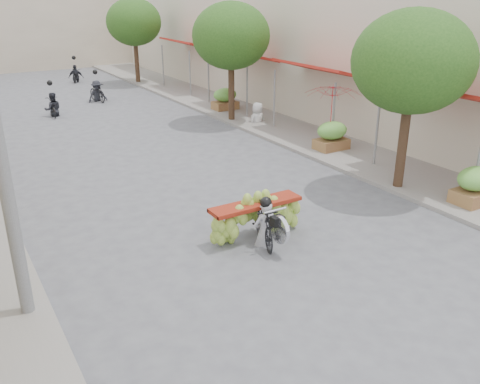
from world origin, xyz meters
name	(u,v)px	position (x,y,z in m)	size (l,w,h in m)	color
ground	(357,308)	(0.00, 0.00, 0.00)	(120.00, 120.00, 0.00)	#595A5F
sidewalk_right	(249,112)	(7.00, 15.00, 0.06)	(4.00, 60.00, 0.12)	gray
shophouse_row_right	(345,47)	(11.99, 14.00, 3.00)	(9.77, 40.00, 6.00)	beige
far_building	(11,20)	(0.00, 38.00, 3.50)	(20.00, 6.00, 7.00)	beige
street_tree_near	(413,62)	(5.40, 4.00, 3.78)	(3.40, 3.40, 5.25)	#3A2719
street_tree_mid	(231,36)	(5.40, 14.00, 3.78)	(3.40, 3.40, 5.25)	#3A2719
street_tree_far	(134,22)	(5.40, 26.00, 3.78)	(3.40, 3.40, 5.25)	#3A2719
produce_crate_near	(476,182)	(6.20, 2.00, 0.71)	(1.20, 0.88, 1.16)	brown
produce_crate_mid	(332,134)	(6.20, 8.00, 0.71)	(1.20, 0.88, 1.16)	brown
produce_crate_far	(225,97)	(6.20, 16.00, 0.71)	(1.20, 0.88, 1.16)	brown
banana_motorbike	(261,215)	(-0.04, 3.31, 0.68)	(2.34, 1.88, 2.03)	black
market_umbrella	(334,84)	(6.10, 7.97, 2.53)	(2.70, 2.70, 1.85)	#B1171F
pedestrian	(258,102)	(6.18, 13.02, 0.98)	(0.91, 0.62, 1.72)	silver
bg_motorbike_a	(52,100)	(-1.35, 19.42, 0.77)	(0.85, 1.54, 1.95)	black
bg_motorbike_b	(96,86)	(1.48, 21.72, 0.84)	(1.13, 1.80, 1.95)	black
bg_motorbike_c	(75,69)	(2.10, 28.57, 0.84)	(1.11, 1.51, 1.95)	black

